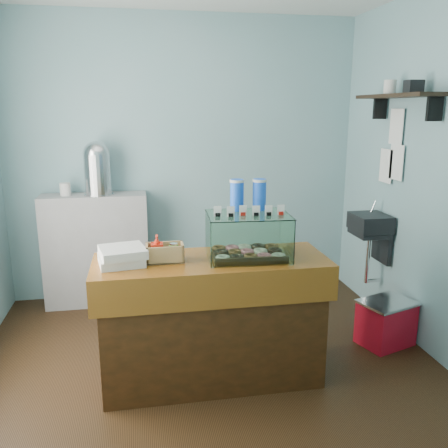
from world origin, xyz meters
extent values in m
plane|color=black|center=(0.00, 0.00, 0.00)|extent=(3.50, 3.50, 0.00)
cube|color=#73A0A7|center=(0.00, 1.50, 1.40)|extent=(3.50, 0.04, 2.80)
cube|color=#73A0A7|center=(0.00, -1.50, 1.40)|extent=(3.50, 0.04, 2.80)
cube|color=#73A0A7|center=(1.75, 0.00, 1.40)|extent=(0.04, 3.00, 2.80)
cube|color=black|center=(1.58, 0.55, 0.90)|extent=(0.30, 0.35, 0.15)
cube|color=black|center=(1.71, 0.55, 0.70)|extent=(0.04, 0.30, 0.35)
cylinder|color=silver|center=(1.65, 0.65, 1.02)|extent=(0.02, 0.02, 0.12)
cylinder|color=silver|center=(1.58, 0.55, 0.55)|extent=(0.04, 0.04, 0.45)
cube|color=black|center=(1.60, 0.30, 2.00)|extent=(0.25, 1.00, 0.03)
cube|color=black|center=(1.67, -0.10, 1.90)|extent=(0.12, 0.03, 0.18)
cube|color=black|center=(1.67, 0.70, 1.90)|extent=(0.12, 0.03, 0.18)
cube|color=white|center=(1.73, 0.45, 1.45)|extent=(0.01, 0.21, 0.30)
cube|color=white|center=(1.73, 0.62, 1.40)|extent=(0.01, 0.21, 0.30)
cube|color=white|center=(1.73, 0.50, 1.75)|extent=(0.01, 0.21, 0.30)
cube|color=#48220D|center=(0.00, -0.25, 0.42)|extent=(1.50, 0.56, 0.84)
cube|color=#4D200A|center=(0.00, -0.25, 0.87)|extent=(1.60, 0.60, 0.06)
cube|color=#4D200A|center=(0.00, -0.53, 0.75)|extent=(1.60, 0.04, 0.18)
cube|color=#98989B|center=(-0.90, 1.32, 0.55)|extent=(1.00, 0.32, 1.10)
cube|color=#35200F|center=(0.26, -0.25, 0.91)|extent=(0.51, 0.38, 0.02)
torus|color=silver|center=(0.06, -0.35, 0.94)|extent=(0.10, 0.10, 0.03)
torus|color=black|center=(0.16, -0.36, 0.94)|extent=(0.10, 0.10, 0.03)
torus|color=brown|center=(0.25, -0.36, 0.94)|extent=(0.10, 0.10, 0.03)
torus|color=#EA6E7C|center=(0.34, -0.37, 0.94)|extent=(0.10, 0.10, 0.03)
torus|color=silver|center=(0.44, -0.38, 0.94)|extent=(0.10, 0.10, 0.03)
torus|color=black|center=(0.07, -0.24, 0.94)|extent=(0.10, 0.10, 0.03)
torus|color=brown|center=(0.16, -0.24, 0.94)|extent=(0.10, 0.10, 0.03)
torus|color=#EA6E7C|center=(0.26, -0.25, 0.94)|extent=(0.10, 0.10, 0.03)
torus|color=silver|center=(0.35, -0.26, 0.94)|extent=(0.10, 0.10, 0.03)
torus|color=black|center=(0.44, -0.26, 0.94)|extent=(0.10, 0.10, 0.03)
torus|color=brown|center=(0.08, -0.12, 0.94)|extent=(0.10, 0.10, 0.03)
torus|color=#EA6E7C|center=(0.17, -0.13, 0.94)|extent=(0.10, 0.10, 0.03)
torus|color=silver|center=(0.26, -0.14, 0.94)|extent=(0.10, 0.10, 0.03)
torus|color=black|center=(0.36, -0.14, 0.94)|extent=(0.10, 0.10, 0.03)
torus|color=brown|center=(0.45, -0.15, 0.94)|extent=(0.10, 0.10, 0.03)
cube|color=white|center=(0.24, -0.45, 1.05)|extent=(0.55, 0.04, 0.30)
cube|color=white|center=(0.27, -0.05, 1.05)|extent=(0.55, 0.04, 0.30)
cube|color=white|center=(-0.02, -0.23, 1.05)|extent=(0.03, 0.40, 0.30)
cube|color=white|center=(0.53, -0.27, 1.05)|extent=(0.03, 0.40, 0.30)
cube|color=white|center=(0.26, -0.25, 1.20)|extent=(0.58, 0.44, 0.01)
cube|color=white|center=(0.04, -0.29, 1.24)|extent=(0.05, 0.01, 0.07)
cube|color=black|center=(0.04, -0.29, 1.22)|extent=(0.03, 0.02, 0.02)
cube|color=white|center=(0.13, -0.29, 1.24)|extent=(0.05, 0.01, 0.07)
cube|color=black|center=(0.13, -0.29, 1.22)|extent=(0.03, 0.02, 0.02)
cube|color=white|center=(0.21, -0.30, 1.24)|extent=(0.05, 0.01, 0.07)
cube|color=red|center=(0.21, -0.30, 1.22)|extent=(0.03, 0.02, 0.02)
cube|color=white|center=(0.30, -0.30, 1.24)|extent=(0.05, 0.01, 0.07)
cube|color=black|center=(0.30, -0.30, 1.22)|extent=(0.03, 0.02, 0.02)
cube|color=white|center=(0.38, -0.31, 1.24)|extent=(0.05, 0.01, 0.07)
cube|color=black|center=(0.38, -0.31, 1.22)|extent=(0.03, 0.02, 0.02)
cube|color=white|center=(0.47, -0.31, 1.24)|extent=(0.05, 0.01, 0.07)
cube|color=red|center=(0.47, -0.31, 1.22)|extent=(0.03, 0.02, 0.02)
cylinder|color=blue|center=(0.20, -0.12, 1.31)|extent=(0.09, 0.09, 0.22)
cylinder|color=silver|center=(0.20, -0.12, 1.41)|extent=(0.10, 0.10, 0.02)
cylinder|color=blue|center=(0.36, -0.13, 1.31)|extent=(0.09, 0.09, 0.22)
cylinder|color=silver|center=(0.36, -0.13, 1.41)|extent=(0.10, 0.10, 0.02)
cube|color=tan|center=(-0.31, -0.24, 0.91)|extent=(0.25, 0.15, 0.01)
cube|color=tan|center=(-0.31, -0.31, 0.96)|extent=(0.25, 0.01, 0.12)
cube|color=tan|center=(-0.31, -0.17, 0.96)|extent=(0.25, 0.01, 0.12)
cube|color=tan|center=(-0.43, -0.24, 0.96)|extent=(0.01, 0.15, 0.12)
cube|color=tan|center=(-0.19, -0.24, 0.96)|extent=(0.01, 0.15, 0.12)
imported|color=red|center=(-0.36, -0.24, 1.00)|extent=(0.08, 0.08, 0.17)
cylinder|color=green|center=(-0.25, -0.24, 0.96)|extent=(0.06, 0.06, 0.10)
cylinder|color=silver|center=(-0.25, -0.24, 1.02)|extent=(0.05, 0.05, 0.01)
cube|color=silver|center=(-0.60, -0.24, 0.93)|extent=(0.32, 0.32, 0.06)
cube|color=silver|center=(-0.59, -0.25, 0.99)|extent=(0.34, 0.34, 0.06)
cylinder|color=silver|center=(-0.84, 1.30, 1.10)|extent=(0.28, 0.28, 0.01)
cylinder|color=silver|center=(-0.84, 1.30, 1.30)|extent=(0.25, 0.25, 0.37)
sphere|color=silver|center=(-0.84, 1.30, 1.48)|extent=(0.25, 0.25, 0.25)
cube|color=red|center=(1.49, 0.00, 0.18)|extent=(0.48, 0.42, 0.35)
cube|color=silver|center=(1.49, 0.00, 0.36)|extent=(0.51, 0.44, 0.02)
camera|label=1|loc=(-0.47, -3.30, 1.90)|focal=38.00mm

